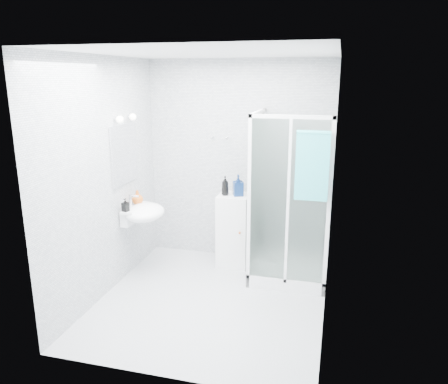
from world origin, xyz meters
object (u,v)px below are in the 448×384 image
(shower_enclosure, at_px, (283,243))
(hand_towel, at_px, (312,164))
(wall_basin, at_px, (143,213))
(shampoo_bottle_a, at_px, (225,186))
(storage_cabinet, at_px, (234,230))
(soap_dispenser_orange, at_px, (137,197))
(shampoo_bottle_b, at_px, (238,185))
(soap_dispenser_black, at_px, (125,205))

(shower_enclosure, bearing_deg, hand_towel, -51.53)
(wall_basin, distance_m, shampoo_bottle_a, 1.06)
(hand_towel, bearing_deg, shower_enclosure, 128.47)
(storage_cabinet, bearing_deg, shower_enclosure, -20.64)
(shower_enclosure, relative_size, soap_dispenser_orange, 11.39)
(shampoo_bottle_b, height_order, soap_dispenser_orange, shampoo_bottle_b)
(wall_basin, bearing_deg, hand_towel, -2.47)
(wall_basin, relative_size, hand_towel, 0.76)
(hand_towel, relative_size, shampoo_bottle_b, 2.76)
(storage_cabinet, xyz_separation_m, soap_dispenser_orange, (-1.11, -0.44, 0.48))
(storage_cabinet, height_order, shampoo_bottle_a, shampoo_bottle_a)
(soap_dispenser_orange, bearing_deg, hand_towel, -5.41)
(shampoo_bottle_b, relative_size, soap_dispenser_black, 1.73)
(shower_enclosure, bearing_deg, soap_dispenser_black, -164.12)
(soap_dispenser_orange, bearing_deg, soap_dispenser_black, -91.56)
(shampoo_bottle_a, bearing_deg, shampoo_bottle_b, 6.02)
(shampoo_bottle_a, distance_m, soap_dispenser_orange, 1.09)
(storage_cabinet, bearing_deg, shampoo_bottle_a, -162.61)
(storage_cabinet, distance_m, shampoo_bottle_b, 0.61)
(shampoo_bottle_a, bearing_deg, hand_towel, -29.08)
(hand_towel, height_order, shampoo_bottle_a, hand_towel)
(hand_towel, distance_m, shampoo_bottle_b, 1.19)
(hand_towel, distance_m, shampoo_bottle_a, 1.32)
(soap_dispenser_orange, bearing_deg, storage_cabinet, 21.68)
(hand_towel, bearing_deg, soap_dispenser_orange, 174.59)
(shower_enclosure, xyz_separation_m, storage_cabinet, (-0.66, 0.24, 0.02))
(wall_basin, relative_size, shampoo_bottle_b, 2.10)
(storage_cabinet, bearing_deg, soap_dispenser_black, -147.32)
(wall_basin, xyz_separation_m, soap_dispenser_black, (-0.12, -0.19, 0.14))
(wall_basin, relative_size, soap_dispenser_black, 3.64)
(hand_towel, xyz_separation_m, shampoo_bottle_b, (-0.92, 0.62, -0.43))
(storage_cabinet, height_order, shampoo_bottle_b, shampoo_bottle_b)
(shampoo_bottle_a, xyz_separation_m, soap_dispenser_black, (-1.01, -0.71, -0.12))
(shampoo_bottle_b, xyz_separation_m, soap_dispenser_orange, (-1.17, -0.42, -0.12))
(storage_cabinet, relative_size, soap_dispenser_black, 6.11)
(storage_cabinet, xyz_separation_m, soap_dispenser_black, (-1.12, -0.74, 0.47))
(shampoo_bottle_a, relative_size, soap_dispenser_orange, 1.38)
(shampoo_bottle_b, bearing_deg, hand_towel, -33.92)
(wall_basin, bearing_deg, shampoo_bottle_b, 27.02)
(wall_basin, xyz_separation_m, hand_towel, (1.97, -0.09, 0.71))
(shower_enclosure, distance_m, storage_cabinet, 0.70)
(storage_cabinet, xyz_separation_m, hand_towel, (0.98, -0.64, 1.03))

